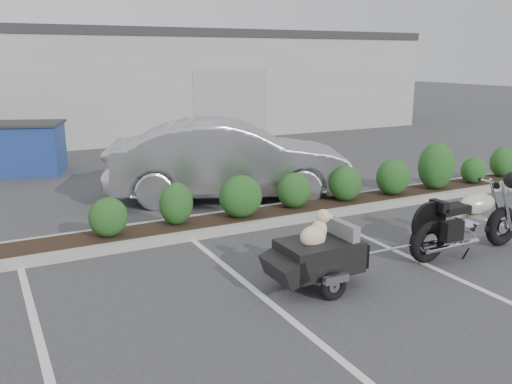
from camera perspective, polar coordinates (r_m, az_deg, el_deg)
name	(u,v)px	position (r m, az deg, el deg)	size (l,w,h in m)	color
ground	(325,259)	(8.47, 7.27, -6.98)	(90.00, 90.00, 0.00)	#38383A
planter_kerb	(303,211)	(10.71, 5.01, -1.96)	(12.00, 1.00, 0.15)	#9E9E93
building	(93,82)	(23.92, -16.80, 11.06)	(26.00, 10.00, 4.00)	#9EA099
motorcycle	(468,222)	(9.06, 21.42, -2.93)	(2.30, 0.77, 1.32)	black
pet_trailer	(318,255)	(7.31, 6.53, -6.57)	(1.83, 1.01, 1.10)	black
sedan	(230,160)	(11.72, -2.75, 3.38)	(1.80, 5.17, 1.70)	#ABACB3
dumpster	(23,148)	(15.56, -23.34, 4.29)	(2.41, 2.02, 1.35)	navy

